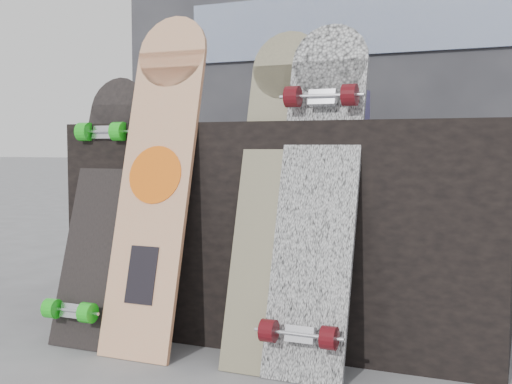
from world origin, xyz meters
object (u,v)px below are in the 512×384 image
at_px(vendor_table, 289,229).
at_px(longboard_celtic, 275,184).
at_px(longboard_cascadia, 318,187).
at_px(longboard_geisha, 157,170).
at_px(skateboard_dark, 98,202).

distance_m(vendor_table, longboard_celtic, 0.38).
height_order(longboard_celtic, longboard_cascadia, longboard_cascadia).
bearing_deg(longboard_geisha, longboard_celtic, 3.67).
bearing_deg(longboard_cascadia, skateboard_dark, -179.80).
relative_size(vendor_table, longboard_cascadia, 1.42).
height_order(longboard_geisha, skateboard_dark, longboard_geisha).
height_order(vendor_table, longboard_celtic, longboard_celtic).
xyz_separation_m(vendor_table, skateboard_dark, (-0.63, -0.34, 0.11)).
distance_m(longboard_celtic, longboard_cascadia, 0.15).
relative_size(longboard_geisha, longboard_celtic, 1.07).
bearing_deg(longboard_celtic, longboard_cascadia, -6.38).
xyz_separation_m(longboard_celtic, longboard_cascadia, (0.15, -0.02, -0.01)).
height_order(vendor_table, skateboard_dark, skateboard_dark).
relative_size(longboard_celtic, longboard_cascadia, 0.99).
height_order(vendor_table, longboard_geisha, longboard_geisha).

